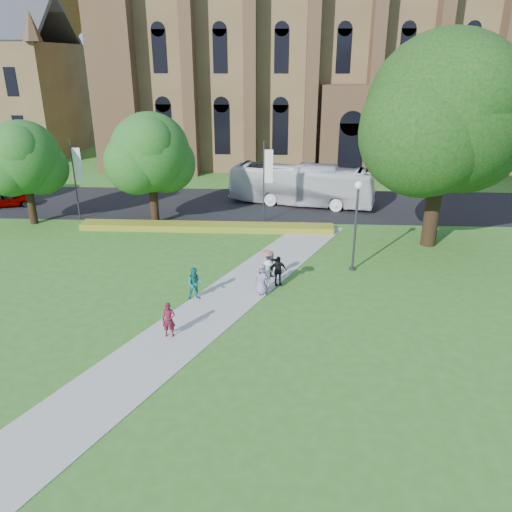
# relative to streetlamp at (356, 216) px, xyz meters

# --- Properties ---
(ground) EXTENTS (160.00, 160.00, 0.00)m
(ground) POSITION_rel_streetlamp_xyz_m (-7.50, -6.50, -3.30)
(ground) COLOR #33691F
(ground) RESTS_ON ground
(road) EXTENTS (160.00, 10.00, 0.02)m
(road) POSITION_rel_streetlamp_xyz_m (-7.50, 13.50, -3.29)
(road) COLOR black
(road) RESTS_ON ground
(footpath) EXTENTS (15.58, 28.54, 0.04)m
(footpath) POSITION_rel_streetlamp_xyz_m (-7.50, -5.50, -3.28)
(footpath) COLOR #B2B2A8
(footpath) RESTS_ON ground
(flower_hedge) EXTENTS (18.00, 1.40, 0.45)m
(flower_hedge) POSITION_rel_streetlamp_xyz_m (-9.50, 6.70, -3.07)
(flower_hedge) COLOR #ACA422
(flower_hedge) RESTS_ON ground
(cathedral) EXTENTS (52.60, 18.25, 28.00)m
(cathedral) POSITION_rel_streetlamp_xyz_m (2.50, 33.23, 9.69)
(cathedral) COLOR olive
(cathedral) RESTS_ON ground
(streetlamp) EXTENTS (0.44, 0.44, 5.24)m
(streetlamp) POSITION_rel_streetlamp_xyz_m (0.00, 0.00, 0.00)
(streetlamp) COLOR #38383D
(streetlamp) RESTS_ON ground
(large_tree) EXTENTS (9.60, 9.60, 13.20)m
(large_tree) POSITION_rel_streetlamp_xyz_m (5.50, 4.50, 5.07)
(large_tree) COLOR #332114
(large_tree) RESTS_ON ground
(street_tree_0) EXTENTS (5.20, 5.20, 7.50)m
(street_tree_0) POSITION_rel_streetlamp_xyz_m (-22.50, 7.50, 1.58)
(street_tree_0) COLOR #332114
(street_tree_0) RESTS_ON ground
(street_tree_1) EXTENTS (5.60, 5.60, 8.05)m
(street_tree_1) POSITION_rel_streetlamp_xyz_m (-13.50, 8.00, 1.93)
(street_tree_1) COLOR #332114
(street_tree_1) RESTS_ON ground
(banner_pole_0) EXTENTS (0.70, 0.10, 6.00)m
(banner_pole_0) POSITION_rel_streetlamp_xyz_m (-5.39, 8.70, 0.09)
(banner_pole_0) COLOR #38383D
(banner_pole_0) RESTS_ON ground
(banner_pole_1) EXTENTS (0.70, 0.10, 6.00)m
(banner_pole_1) POSITION_rel_streetlamp_xyz_m (-19.39, 8.70, 0.09)
(banner_pole_1) COLOR #38383D
(banner_pole_1) RESTS_ON ground
(tour_coach) EXTENTS (12.17, 5.59, 3.30)m
(tour_coach) POSITION_rel_streetlamp_xyz_m (-2.58, 13.65, -1.63)
(tour_coach) COLOR silver
(tour_coach) RESTS_ON road
(car_0) EXTENTS (4.15, 2.71, 1.31)m
(car_0) POSITION_rel_streetlamp_xyz_m (-26.61, 11.79, -2.62)
(car_0) COLOR gray
(car_0) RESTS_ON road
(pedestrian_0) EXTENTS (0.61, 0.43, 1.60)m
(pedestrian_0) POSITION_rel_streetlamp_xyz_m (-8.98, -7.94, -2.46)
(pedestrian_0) COLOR #571424
(pedestrian_0) RESTS_ON footpath
(pedestrian_1) EXTENTS (0.94, 0.80, 1.70)m
(pedestrian_1) POSITION_rel_streetlamp_xyz_m (-8.44, -4.28, -2.40)
(pedestrian_1) COLOR #16716B
(pedestrian_1) RESTS_ON footpath
(pedestrian_2) EXTENTS (1.07, 1.12, 1.53)m
(pedestrian_2) POSITION_rel_streetlamp_xyz_m (-4.81, -2.61, -2.49)
(pedestrian_2) COLOR silver
(pedestrian_2) RESTS_ON footpath
(pedestrian_3) EXTENTS (1.03, 0.63, 1.65)m
(pedestrian_3) POSITION_rel_streetlamp_xyz_m (-4.29, -2.35, -2.43)
(pedestrian_3) COLOR black
(pedestrian_3) RESTS_ON footpath
(pedestrian_4) EXTENTS (0.85, 0.58, 1.67)m
(pedestrian_4) POSITION_rel_streetlamp_xyz_m (-5.09, -3.53, -2.42)
(pedestrian_4) COLOR gray
(pedestrian_4) RESTS_ON footpath
(pedestrian_5) EXTENTS (1.19, 1.50, 1.60)m
(pedestrian_5) POSITION_rel_streetlamp_xyz_m (-4.74, -1.47, -2.46)
(pedestrian_5) COLOR #292931
(pedestrian_5) RESTS_ON footpath
(parasol) EXTENTS (0.75, 0.75, 0.65)m
(parasol) POSITION_rel_streetlamp_xyz_m (-4.91, -3.43, -1.26)
(parasol) COLOR #DC9BB1
(parasol) RESTS_ON pedestrian_4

